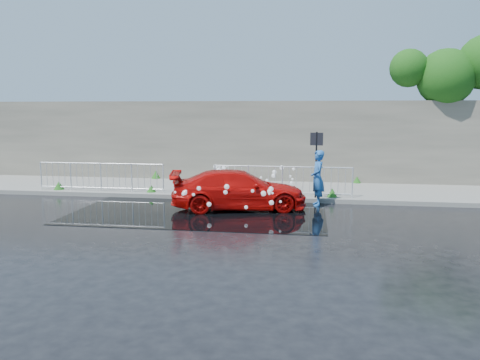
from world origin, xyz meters
name	(u,v)px	position (x,y,z in m)	size (l,w,h in m)	color
ground	(177,217)	(0.00, 0.00, 0.00)	(90.00, 90.00, 0.00)	black
pavement	(211,188)	(0.00, 5.00, 0.07)	(30.00, 4.00, 0.15)	gray
curb	(200,197)	(0.00, 3.00, 0.08)	(30.00, 0.25, 0.16)	gray
retaining_wall	(221,140)	(0.00, 7.20, 1.90)	(30.00, 0.60, 3.50)	#5B574D
puddle	(201,211)	(0.50, 1.00, 0.01)	(8.00, 5.00, 0.01)	black
sign_post	(316,154)	(4.20, 3.10, 1.72)	(0.45, 0.06, 2.50)	black
tree	(456,71)	(9.88, 7.42, 4.84)	(4.92, 2.38, 6.32)	#332114
railing_left	(101,176)	(-4.00, 3.35, 0.74)	(5.05, 0.05, 1.10)	silver
railing_right	(282,180)	(3.00, 3.35, 0.74)	(5.05, 0.05, 1.10)	silver
weeds	(206,184)	(-0.11, 4.46, 0.33)	(12.17, 3.93, 0.45)	#175115
water_spray	(239,183)	(1.52, 2.70, 0.70)	(3.54, 5.66, 1.12)	white
red_car	(239,190)	(1.67, 1.54, 0.64)	(1.81, 4.44, 1.29)	#B80907
person	(318,178)	(4.26, 2.51, 0.95)	(0.69, 0.46, 1.90)	#225CAA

